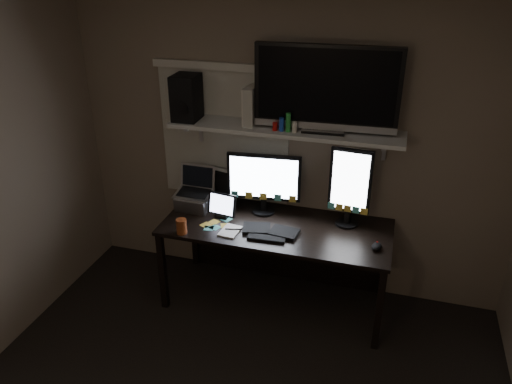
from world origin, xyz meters
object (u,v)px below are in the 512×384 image
at_px(laptop, 193,190).
at_px(keyboard, 270,231).
at_px(tablet, 222,205).
at_px(game_console, 252,105).
at_px(cup, 182,226).
at_px(speaker, 187,98).
at_px(monitor_landscape, 264,183).
at_px(monitor_portrait, 350,187).
at_px(desk, 280,237).
at_px(mouse, 377,246).
at_px(tv, 326,89).

bearing_deg(laptop, keyboard, -15.03).
distance_m(keyboard, tablet, 0.46).
bearing_deg(game_console, cup, -120.85).
bearing_deg(speaker, cup, -78.44).
height_order(monitor_landscape, laptop, monitor_landscape).
distance_m(monitor_portrait, cup, 1.33).
bearing_deg(game_console, desk, -16.01).
xyz_separation_m(monitor_portrait, mouse, (0.25, -0.30, -0.30)).
bearing_deg(laptop, monitor_landscape, 10.62).
xyz_separation_m(monitor_landscape, tv, (0.46, 0.01, 0.80)).
bearing_deg(monitor_landscape, monitor_portrait, -6.59).
bearing_deg(monitor_portrait, desk, -168.50).
height_order(desk, speaker, speaker).
bearing_deg(speaker, monitor_landscape, -0.57).
bearing_deg(game_console, monitor_portrait, 2.51).
xyz_separation_m(mouse, speaker, (-1.57, 0.30, 0.91)).
distance_m(laptop, game_console, 0.87).
relative_size(mouse, cup, 0.94).
distance_m(mouse, cup, 1.47).
distance_m(keyboard, tv, 1.14).
height_order(tablet, cup, tablet).
relative_size(keyboard, tablet, 1.80).
relative_size(cup, tv, 0.11).
xyz_separation_m(monitor_portrait, tablet, (-0.99, -0.17, -0.22)).
height_order(mouse, laptop, laptop).
relative_size(tv, speaker, 2.96).
distance_m(desk, keyboard, 0.30).
distance_m(tv, speaker, 1.10).
relative_size(monitor_portrait, laptop, 1.88).
bearing_deg(laptop, tablet, -14.37).
distance_m(desk, monitor_portrait, 0.73).
bearing_deg(cup, mouse, 7.52).
bearing_deg(tv, tablet, -168.48).
bearing_deg(mouse, game_console, 173.13).
distance_m(desk, tv, 1.28).
height_order(mouse, cup, cup).
height_order(monitor_landscape, cup, monitor_landscape).
relative_size(monitor_landscape, monitor_portrait, 0.92).
distance_m(mouse, tablet, 1.25).
relative_size(keyboard, game_console, 1.51).
distance_m(keyboard, mouse, 0.81).
distance_m(tablet, laptop, 0.30).
bearing_deg(monitor_portrait, mouse, -44.70).
height_order(mouse, tv, tv).
xyz_separation_m(desk, tv, (0.30, 0.08, 1.24)).
bearing_deg(mouse, cup, -160.85).
bearing_deg(tv, mouse, -36.37).
xyz_separation_m(desk, game_console, (-0.26, 0.11, 1.07)).
bearing_deg(desk, keyboard, -95.17).
height_order(laptop, cup, laptop).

